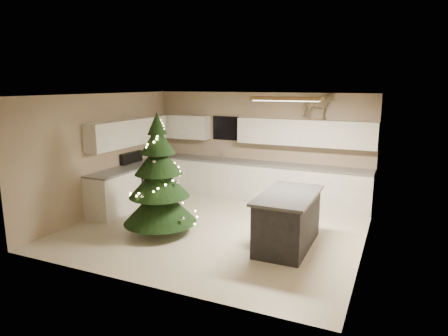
# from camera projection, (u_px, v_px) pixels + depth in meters

# --- Properties ---
(ground_plane) EXTENTS (5.50, 5.50, 0.00)m
(ground_plane) POSITION_uv_depth(u_px,v_px,m) (217.00, 228.00, 7.91)
(ground_plane) COLOR beige
(room_shell) EXTENTS (5.52, 5.02, 2.61)m
(room_shell) POSITION_uv_depth(u_px,v_px,m) (218.00, 141.00, 7.54)
(room_shell) COLOR tan
(room_shell) RESTS_ON ground_plane
(cabinetry) EXTENTS (5.50, 3.20, 2.00)m
(cabinetry) POSITION_uv_depth(u_px,v_px,m) (212.00, 171.00, 9.58)
(cabinetry) COLOR white
(cabinetry) RESTS_ON ground_plane
(island) EXTENTS (0.90, 1.70, 0.95)m
(island) POSITION_uv_depth(u_px,v_px,m) (288.00, 220.00, 6.95)
(island) COLOR black
(island) RESTS_ON ground_plane
(bar_stool) EXTENTS (0.35, 0.35, 0.67)m
(bar_stool) POSITION_uv_depth(u_px,v_px,m) (262.00, 216.00, 7.05)
(bar_stool) COLOR brown
(bar_stool) RESTS_ON ground_plane
(christmas_tree) EXTENTS (1.44, 1.39, 2.30)m
(christmas_tree) POSITION_uv_depth(u_px,v_px,m) (159.00, 184.00, 7.51)
(christmas_tree) COLOR #3F2816
(christmas_tree) RESTS_ON ground_plane
(toddler) EXTENTS (0.33, 0.28, 0.78)m
(toddler) POSITION_uv_depth(u_px,v_px,m) (165.00, 207.00, 7.97)
(toddler) COLOR #1D293F
(toddler) RESTS_ON ground_plane
(rocking_horse) EXTENTS (0.75, 0.56, 0.60)m
(rocking_horse) POSITION_uv_depth(u_px,v_px,m) (318.00, 106.00, 8.94)
(rocking_horse) COLOR brown
(rocking_horse) RESTS_ON cabinetry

